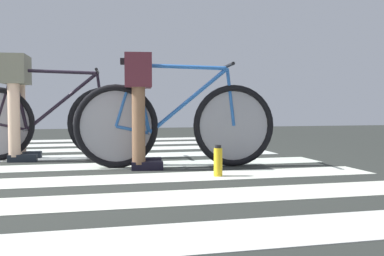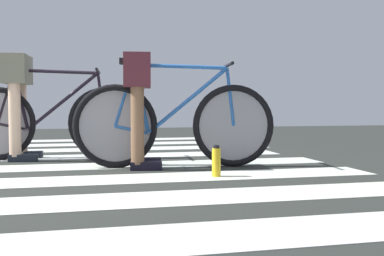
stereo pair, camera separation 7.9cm
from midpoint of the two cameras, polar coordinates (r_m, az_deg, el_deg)
The scene contains 7 objects.
ground at distance 3.82m, azimuth -18.71°, elevation -5.48°, with size 18.00×14.00×0.02m.
crosswalk_markings at distance 4.10m, azimuth -18.87°, elevation -4.77°, with size 5.42×6.51×0.00m.
bicycle_1_of_2 at distance 3.89m, azimuth -1.63°, elevation 0.66°, with size 1.73×0.52×0.93m.
cyclist_1_of_2 at distance 3.88m, azimuth -6.22°, elevation 4.19°, with size 0.36×0.43×0.97m.
bicycle_2_of_2 at distance 4.67m, azimuth -16.81°, elevation 0.91°, with size 1.74×0.52×0.93m.
cyclist_2_of_2 at distance 4.72m, azimuth -20.61°, elevation 4.22°, with size 0.34×0.42×1.02m.
water_bottle at distance 3.40m, azimuth 3.73°, elevation -4.26°, with size 0.07×0.07×0.24m.
Camera 2 is at (0.44, -3.76, 0.55)m, focal length 42.28 mm.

